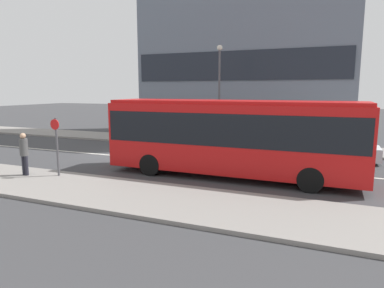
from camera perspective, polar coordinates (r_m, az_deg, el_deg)
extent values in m
plane|color=#3A3A3D|center=(20.06, -12.14, -1.95)|extent=(120.00, 120.00, 0.00)
cube|color=gray|center=(15.44, -25.42, -5.68)|extent=(44.00, 3.50, 0.13)
cube|color=gray|center=(25.36, -4.15, 0.66)|extent=(44.00, 3.50, 0.13)
cube|color=silver|center=(20.05, -12.14, -1.94)|extent=(41.80, 0.16, 0.01)
cube|color=slate|center=(29.75, 8.85, 21.26)|extent=(17.04, 5.04, 20.19)
cube|color=#1E232D|center=(26.66, 7.28, 12.85)|extent=(16.36, 0.08, 2.20)
cube|color=red|center=(14.74, 6.56, 1.12)|extent=(10.80, 2.47, 2.85)
cube|color=black|center=(14.69, 6.59, 2.77)|extent=(10.59, 2.50, 1.31)
cube|color=red|center=(14.61, 6.66, 6.94)|extent=(10.64, 2.28, 0.14)
cube|color=black|center=(16.99, -11.31, 2.92)|extent=(0.05, 2.18, 1.71)
cube|color=yellow|center=(16.92, -11.41, 6.16)|extent=(0.04, 1.73, 0.32)
cylinder|color=black|center=(15.21, -6.96, -3.45)|extent=(0.96, 0.28, 0.96)
cylinder|color=black|center=(17.17, -3.29, -1.97)|extent=(0.96, 0.28, 0.96)
cylinder|color=black|center=(13.35, 19.11, -5.67)|extent=(0.96, 0.28, 0.96)
cylinder|color=black|center=(15.54, 19.62, -3.65)|extent=(0.96, 0.28, 0.96)
cube|color=silver|center=(19.84, 22.82, -1.15)|extent=(4.22, 1.75, 0.68)
cube|color=#21262B|center=(19.75, 22.56, 0.49)|extent=(2.32, 1.54, 0.45)
cylinder|color=black|center=(19.16, 26.71, -2.32)|extent=(0.60, 0.18, 0.60)
cylinder|color=black|center=(20.70, 26.41, -1.52)|extent=(0.60, 0.18, 0.60)
cylinder|color=black|center=(19.12, 18.87, -1.85)|extent=(0.60, 0.18, 0.60)
cylinder|color=black|center=(20.67, 19.16, -1.08)|extent=(0.60, 0.18, 0.60)
cylinder|color=#23232D|center=(16.21, -25.87, -3.27)|extent=(0.15, 0.15, 0.84)
cylinder|color=#23232D|center=(16.38, -26.24, -3.18)|extent=(0.15, 0.15, 0.84)
cylinder|color=#4C4C4C|center=(16.16, -26.25, -0.48)|extent=(0.34, 0.34, 0.73)
sphere|color=tan|center=(16.09, -26.37, 1.23)|extent=(0.24, 0.24, 0.24)
cylinder|color=#4C4C51|center=(15.48, -21.55, -0.48)|extent=(0.09, 0.09, 2.47)
cylinder|color=red|center=(15.32, -21.92, 3.05)|extent=(0.44, 0.03, 0.44)
cylinder|color=#4C4C51|center=(22.64, 4.55, 7.65)|extent=(0.14, 0.14, 6.16)
sphere|color=silver|center=(22.78, 4.65, 15.69)|extent=(0.36, 0.36, 0.36)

